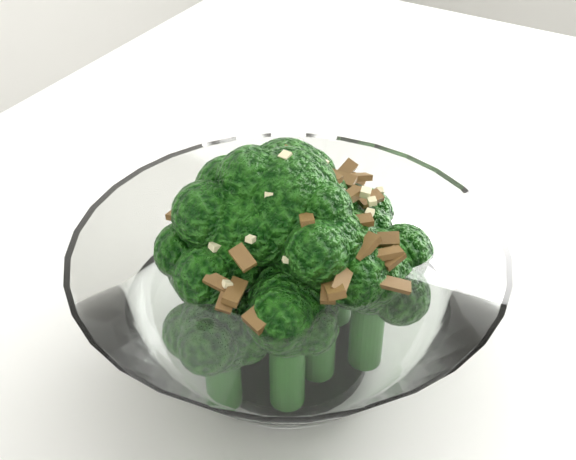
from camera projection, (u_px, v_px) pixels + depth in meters
table at (284, 433)px, 0.55m from camera, size 1.40×1.17×0.75m
broccoli_dish at (287, 289)px, 0.47m from camera, size 0.25×0.25×0.16m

